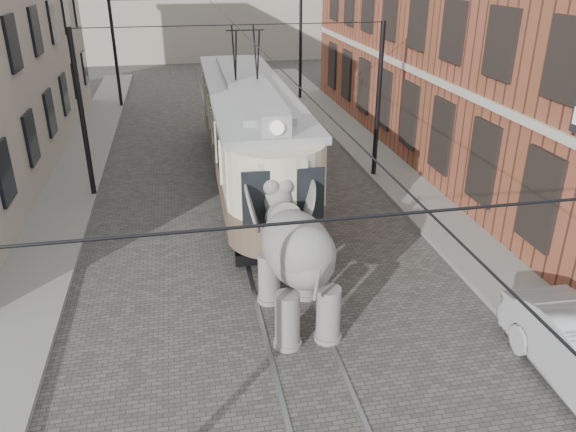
{
  "coord_description": "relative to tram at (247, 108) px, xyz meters",
  "views": [
    {
      "loc": [
        -2.26,
        -14.25,
        8.0
      ],
      "look_at": [
        0.22,
        -1.58,
        2.1
      ],
      "focal_mm": 35.14,
      "sensor_mm": 36.0,
      "label": 1
    }
  ],
  "objects": [
    {
      "name": "ground",
      "position": [
        -0.28,
        -6.76,
        -2.87
      ],
      "size": [
        120.0,
        120.0,
        0.0
      ],
      "primitive_type": "plane",
      "color": "#4A4744"
    },
    {
      "name": "tram_rails",
      "position": [
        -0.28,
        -6.76,
        -2.86
      ],
      "size": [
        1.54,
        80.0,
        0.02
      ],
      "primitive_type": null,
      "color": "slate",
      "rests_on": "ground"
    },
    {
      "name": "sidewalk_right",
      "position": [
        5.72,
        -6.76,
        -2.8
      ],
      "size": [
        2.0,
        60.0,
        0.15
      ],
      "primitive_type": "cube",
      "color": "slate",
      "rests_on": "ground"
    },
    {
      "name": "sidewalk_left",
      "position": [
        -6.78,
        -6.76,
        -2.8
      ],
      "size": [
        2.0,
        60.0,
        0.15
      ],
      "primitive_type": "cube",
      "color": "slate",
      "rests_on": "ground"
    },
    {
      "name": "brick_building",
      "position": [
        10.72,
        2.24,
        3.13
      ],
      "size": [
        8.0,
        26.0,
        12.0
      ],
      "primitive_type": "cube",
      "color": "brown",
      "rests_on": "ground"
    },
    {
      "name": "catenary",
      "position": [
        -0.48,
        -1.76,
        0.13
      ],
      "size": [
        11.0,
        30.2,
        6.0
      ],
      "primitive_type": null,
      "color": "black",
      "rests_on": "ground"
    },
    {
      "name": "tram",
      "position": [
        0.0,
        0.0,
        0.0
      ],
      "size": [
        3.15,
        14.5,
        5.74
      ],
      "primitive_type": null,
      "rotation": [
        0.0,
        0.0,
        -0.01
      ],
      "color": "#BFBC9A",
      "rests_on": "ground"
    },
    {
      "name": "elephant",
      "position": [
        -0.12,
        -9.79,
        -1.38
      ],
      "size": [
        2.95,
        5.02,
        2.99
      ],
      "primitive_type": null,
      "rotation": [
        0.0,
        0.0,
        0.05
      ],
      "color": "slate",
      "rests_on": "ground"
    }
  ]
}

